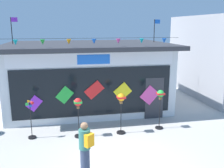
# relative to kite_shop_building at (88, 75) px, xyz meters

# --- Properties ---
(ground_plane) EXTENTS (80.00, 80.00, 0.00)m
(ground_plane) POSITION_rel_kite_shop_building_xyz_m (0.37, -6.35, -1.77)
(ground_plane) COLOR #ADAAA5
(kite_shop_building) EXTENTS (8.43, 5.94, 4.81)m
(kite_shop_building) POSITION_rel_kite_shop_building_xyz_m (0.00, 0.00, 0.00)
(kite_shop_building) COLOR silver
(kite_shop_building) RESTS_ON ground_plane
(wind_spinner_far_left) EXTENTS (0.31, 0.31, 1.61)m
(wind_spinner_far_left) POSITION_rel_kite_shop_building_xyz_m (-2.68, -3.80, -0.87)
(wind_spinner_far_left) COLOR black
(wind_spinner_far_left) RESTS_ON ground_plane
(wind_spinner_left) EXTENTS (0.35, 0.35, 1.63)m
(wind_spinner_left) POSITION_rel_kite_shop_building_xyz_m (-0.83, -4.02, -0.56)
(wind_spinner_left) COLOR black
(wind_spinner_left) RESTS_ON ground_plane
(wind_spinner_center_left) EXTENTS (0.36, 0.36, 1.72)m
(wind_spinner_center_left) POSITION_rel_kite_shop_building_xyz_m (0.91, -4.01, -0.47)
(wind_spinner_center_left) COLOR black
(wind_spinner_center_left) RESTS_ON ground_plane
(wind_spinner_center_right) EXTENTS (0.34, 0.34, 1.73)m
(wind_spinner_center_right) POSITION_rel_kite_shop_building_xyz_m (2.67, -3.86, -0.47)
(wind_spinner_center_right) COLOR black
(wind_spinner_center_right) RESTS_ON ground_plane
(person_near_camera) EXTENTS (0.44, 0.47, 1.68)m
(person_near_camera) POSITION_rel_kite_shop_building_xyz_m (-0.83, -6.78, -0.89)
(person_near_camera) COLOR #333D56
(person_near_camera) RESTS_ON ground_plane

